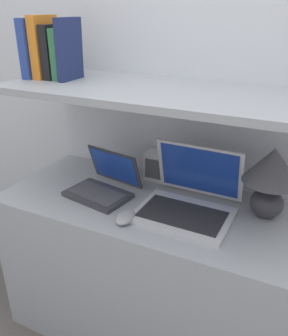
{
  "coord_description": "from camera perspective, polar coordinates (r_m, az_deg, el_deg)",
  "views": [
    {
      "loc": [
        0.57,
        -0.9,
        1.47
      ],
      "look_at": [
        -0.01,
        0.28,
        0.87
      ],
      "focal_mm": 38.0,
      "sensor_mm": 36.0,
      "label": 1
    }
  ],
  "objects": [
    {
      "name": "shelf",
      "position": [
        1.41,
        1.8,
        12.11
      ],
      "size": [
        1.25,
        0.51,
        0.03
      ],
      "color": "#999EA3",
      "rests_on": "back_riser"
    },
    {
      "name": "back_riser",
      "position": [
        1.83,
        4.64,
        -4.89
      ],
      "size": [
        1.25,
        0.04,
        1.15
      ],
      "color": "silver",
      "rests_on": "ground_plane"
    },
    {
      "name": "wall_back",
      "position": [
        1.66,
        5.97,
        14.95
      ],
      "size": [
        6.0,
        0.05,
        2.4
      ],
      "color": "silver",
      "rests_on": "ground_plane"
    },
    {
      "name": "desk",
      "position": [
        1.72,
        0.46,
        -15.8
      ],
      "size": [
        1.25,
        0.57,
        0.72
      ],
      "color": "#999EA3",
      "rests_on": "ground_plane"
    },
    {
      "name": "book_navy",
      "position": [
        1.59,
        -11.9,
        18.1
      ],
      "size": [
        0.03,
        0.15,
        0.25
      ],
      "color": "navy",
      "rests_on": "shelf"
    },
    {
      "name": "book_green",
      "position": [
        1.62,
        -12.92,
        17.36
      ],
      "size": [
        0.04,
        0.12,
        0.21
      ],
      "color": "#2D7042",
      "rests_on": "shelf"
    },
    {
      "name": "router_box",
      "position": [
        1.68,
        2.08,
        0.37
      ],
      "size": [
        0.1,
        0.09,
        0.14
      ],
      "color": "white",
      "rests_on": "desk"
    },
    {
      "name": "table_lamp",
      "position": [
        1.42,
        19.74,
        -0.98
      ],
      "size": [
        0.21,
        0.21,
        0.29
      ],
      "color": "#2D2D33",
      "rests_on": "desk"
    },
    {
      "name": "book_black",
      "position": [
        1.64,
        -14.26,
        17.58
      ],
      "size": [
        0.04,
        0.13,
        0.22
      ],
      "color": "black",
      "rests_on": "shelf"
    },
    {
      "name": "laptop_large",
      "position": [
        1.43,
        7.13,
        -5.18
      ],
      "size": [
        0.37,
        0.34,
        0.25
      ],
      "color": "silver",
      "rests_on": "desk"
    },
    {
      "name": "computer_mouse",
      "position": [
        1.38,
        -2.99,
        -7.91
      ],
      "size": [
        0.07,
        0.11,
        0.03
      ],
      "color": "#99999E",
      "rests_on": "desk"
    },
    {
      "name": "book_orange",
      "position": [
        1.67,
        -15.65,
        18.16
      ],
      "size": [
        0.04,
        0.15,
        0.26
      ],
      "color": "orange",
      "rests_on": "shelf"
    },
    {
      "name": "book_blue",
      "position": [
        1.7,
        -16.93,
        17.93
      ],
      "size": [
        0.04,
        0.18,
        0.25
      ],
      "color": "#284293",
      "rests_on": "shelf"
    },
    {
      "name": "laptop_small",
      "position": [
        1.57,
        -6.53,
        -2.76
      ],
      "size": [
        0.31,
        0.28,
        0.18
      ],
      "color": "#333338",
      "rests_on": "desk"
    }
  ]
}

